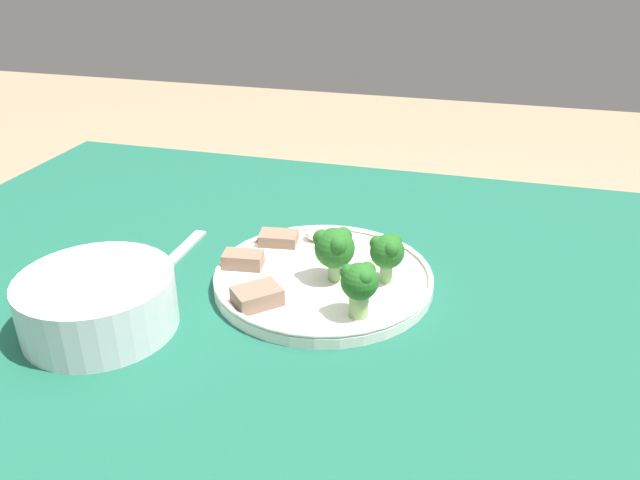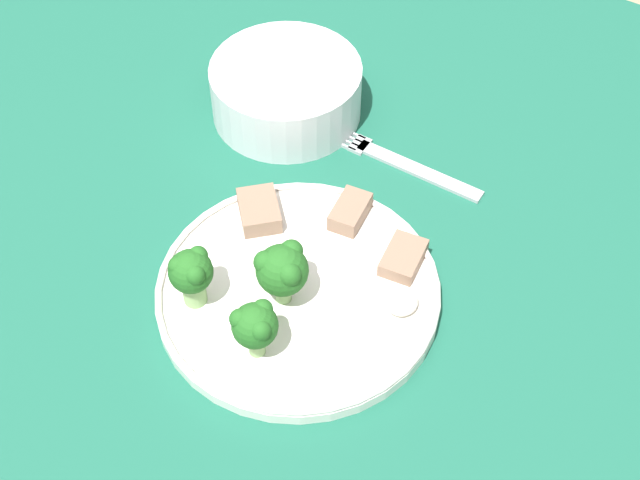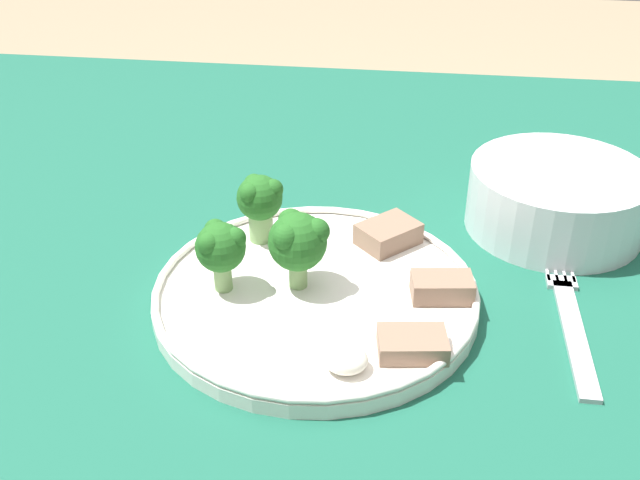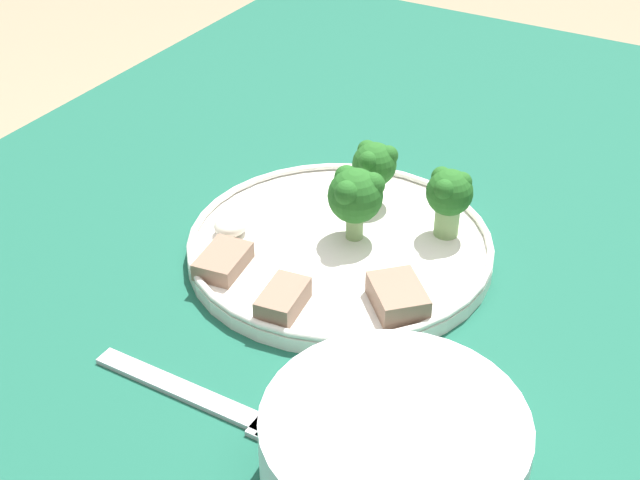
{
  "view_description": "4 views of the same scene",
  "coord_description": "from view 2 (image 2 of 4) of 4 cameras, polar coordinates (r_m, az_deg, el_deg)",
  "views": [
    {
      "loc": [
        -0.16,
        0.53,
        1.11
      ],
      "look_at": [
        0.01,
        -0.09,
        0.79
      ],
      "focal_mm": 35.0,
      "sensor_mm": 36.0,
      "label": 1
    },
    {
      "loc": [
        -0.39,
        -0.34,
        1.38
      ],
      "look_at": [
        0.03,
        -0.08,
        0.79
      ],
      "focal_mm": 50.0,
      "sensor_mm": 36.0,
      "label": 2
    },
    {
      "loc": [
        0.07,
        -0.55,
        1.09
      ],
      "look_at": [
        0.0,
        -0.07,
        0.79
      ],
      "focal_mm": 42.0,
      "sensor_mm": 36.0,
      "label": 3
    },
    {
      "loc": [
        0.53,
        0.21,
        1.17
      ],
      "look_at": [
        0.01,
        -0.09,
        0.76
      ],
      "focal_mm": 50.0,
      "sensor_mm": 36.0,
      "label": 4
    }
  ],
  "objects": [
    {
      "name": "cream_bowl",
      "position": [
        0.95,
        -2.17,
        9.46
      ],
      "size": [
        0.16,
        0.16,
        0.06
      ],
      "color": "silver",
      "rests_on": "table"
    },
    {
      "name": "dinner_plate",
      "position": [
        0.79,
        -1.33,
        -3.24
      ],
      "size": [
        0.25,
        0.25,
        0.02
      ],
      "color": "white",
      "rests_on": "table"
    },
    {
      "name": "table",
      "position": [
        0.91,
        -5.38,
        -5.3
      ],
      "size": [
        1.17,
        0.96,
        0.74
      ],
      "color": "#195642",
      "rests_on": "ground_plane"
    },
    {
      "name": "meat_slice_front_slice",
      "position": [
        0.84,
        1.94,
        1.83
      ],
      "size": [
        0.05,
        0.03,
        0.02
      ],
      "color": "#846651",
      "rests_on": "dinner_plate"
    },
    {
      "name": "meat_slice_middle_slice",
      "position": [
        0.84,
        -4.08,
        1.97
      ],
      "size": [
        0.06,
        0.06,
        0.02
      ],
      "color": "#846651",
      "rests_on": "dinner_plate"
    },
    {
      "name": "broccoli_floret_center_left",
      "position": [
        0.75,
        -2.44,
        -1.89
      ],
      "size": [
        0.05,
        0.05,
        0.06
      ],
      "color": "#7FA866",
      "rests_on": "dinner_plate"
    },
    {
      "name": "sauce_dollop",
      "position": [
        0.77,
        5.28,
        -3.94
      ],
      "size": [
        0.03,
        0.03,
        0.02
      ],
      "color": "silver",
      "rests_on": "dinner_plate"
    },
    {
      "name": "broccoli_floret_back_left",
      "position": [
        0.76,
        -8.26,
        -2.09
      ],
      "size": [
        0.04,
        0.04,
        0.06
      ],
      "color": "#7FA866",
      "rests_on": "dinner_plate"
    },
    {
      "name": "fork",
      "position": [
        0.91,
        4.93,
        5.06
      ],
      "size": [
        0.02,
        0.19,
        0.0
      ],
      "color": "#B2B2B7",
      "rests_on": "table"
    },
    {
      "name": "meat_slice_rear_slice",
      "position": [
        0.81,
        5.35,
        -1.13
      ],
      "size": [
        0.05,
        0.04,
        0.01
      ],
      "color": "#846651",
      "rests_on": "dinner_plate"
    },
    {
      "name": "broccoli_floret_near_rim_left",
      "position": [
        0.72,
        -4.19,
        -5.48
      ],
      "size": [
        0.04,
        0.04,
        0.06
      ],
      "color": "#7FA866",
      "rests_on": "dinner_plate"
    }
  ]
}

